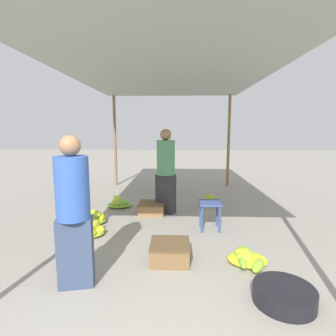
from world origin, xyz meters
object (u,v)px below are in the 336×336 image
at_px(banana_pile_right_0, 210,201).
at_px(banana_pile_right_1, 246,258).
at_px(vendor_foreground, 73,210).
at_px(stool, 210,207).
at_px(banana_pile_left_0, 94,218).
at_px(shopper_walking_mid, 166,170).
at_px(basin_black, 284,295).
at_px(crate_near, 152,208).
at_px(banana_pile_left_2, 91,230).
at_px(crate_mid, 170,252).
at_px(banana_pile_left_1, 120,203).

distance_m(banana_pile_right_0, banana_pile_right_1, 2.51).
height_order(vendor_foreground, stool, vendor_foreground).
bearing_deg(vendor_foreground, stool, 45.80).
relative_size(banana_pile_left_0, banana_pile_right_0, 1.00).
relative_size(banana_pile_left_0, shopper_walking_mid, 0.29).
relative_size(stool, basin_black, 0.82).
bearing_deg(crate_near, banana_pile_left_2, -125.84).
bearing_deg(stool, banana_pile_right_1, -74.45).
relative_size(banana_pile_right_0, banana_pile_right_1, 0.80).
bearing_deg(banana_pile_left_0, banana_pile_right_0, 29.55).
bearing_deg(banana_pile_right_1, banana_pile_right_0, 92.78).
xyz_separation_m(banana_pile_left_0, banana_pile_left_2, (0.13, -0.55, -0.01)).
distance_m(banana_pile_left_2, banana_pile_right_0, 2.67).
relative_size(banana_pile_left_0, banana_pile_right_1, 0.80).
relative_size(banana_pile_right_0, shopper_walking_mid, 0.29).
xyz_separation_m(banana_pile_right_0, crate_mid, (-0.79, -2.47, 0.04)).
distance_m(vendor_foreground, crate_near, 2.54).
xyz_separation_m(vendor_foreground, banana_pile_right_1, (1.86, 0.51, -0.73)).
relative_size(vendor_foreground, crate_near, 3.15).
height_order(stool, basin_black, stool).
xyz_separation_m(banana_pile_left_0, banana_pile_right_0, (2.14, 1.21, -0.01)).
bearing_deg(banana_pile_left_2, banana_pile_right_0, 41.25).
distance_m(vendor_foreground, basin_black, 2.15).
bearing_deg(basin_black, crate_near, 119.76).
bearing_deg(banana_pile_right_1, banana_pile_left_2, 160.60).
bearing_deg(banana_pile_left_2, basin_black, -32.65).
relative_size(stool, crate_near, 0.94).
height_order(vendor_foreground, crate_mid, vendor_foreground).
height_order(stool, crate_mid, stool).
bearing_deg(shopper_walking_mid, banana_pile_right_0, 31.75).
xyz_separation_m(banana_pile_right_0, crate_near, (-1.19, -0.64, 0.03)).
relative_size(banana_pile_left_1, crate_mid, 1.04).
bearing_deg(banana_pile_left_2, stool, 10.56).
height_order(banana_pile_left_0, crate_near, banana_pile_left_0).
relative_size(banana_pile_left_2, crate_mid, 0.95).
bearing_deg(banana_pile_left_0, crate_mid, -43.10).
bearing_deg(banana_pile_left_0, crate_near, 31.40).
distance_m(banana_pile_left_0, shopper_walking_mid, 1.56).
bearing_deg(shopper_walking_mid, banana_pile_left_1, 161.37).
xyz_separation_m(banana_pile_left_0, banana_pile_left_1, (0.24, 0.97, -0.01)).
bearing_deg(crate_mid, crate_near, 102.41).
relative_size(stool, banana_pile_left_1, 0.93).
relative_size(crate_near, crate_mid, 1.03).
relative_size(banana_pile_left_1, banana_pile_right_0, 1.05).
bearing_deg(stool, vendor_foreground, -134.20).
xyz_separation_m(banana_pile_left_2, banana_pile_right_0, (2.00, 1.76, -0.01)).
bearing_deg(banana_pile_left_1, banana_pile_left_0, -104.02).
xyz_separation_m(banana_pile_left_2, shopper_walking_mid, (1.08, 1.18, 0.75)).
distance_m(basin_black, banana_pile_left_1, 3.69).
bearing_deg(banana_pile_left_2, crate_near, 54.16).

